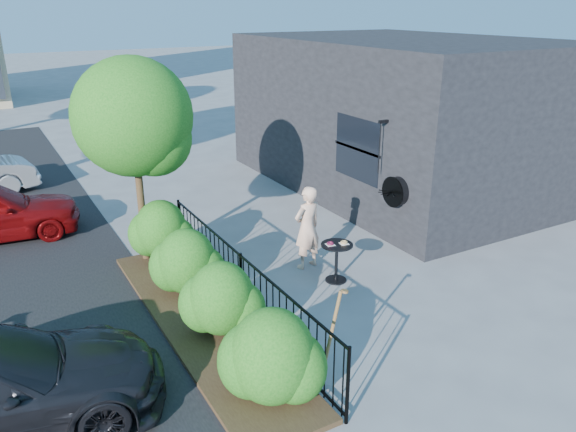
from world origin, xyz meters
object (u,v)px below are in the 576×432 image
patio_tree (138,124)px  woman (307,228)px  shovel (329,344)px  cafe_table (337,256)px

patio_tree → woman: (2.60, -1.75, -1.94)m
woman → shovel: woman is taller
cafe_table → patio_tree: bearing=137.4°
woman → patio_tree: bearing=-43.8°
woman → cafe_table: bearing=91.6°
cafe_table → woman: woman is taller
cafe_table → shovel: bearing=-126.2°
patio_tree → cafe_table: (2.76, -2.54, -2.25)m
cafe_table → shovel: (-1.78, -2.43, 0.10)m
patio_tree → shovel: patio_tree is taller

